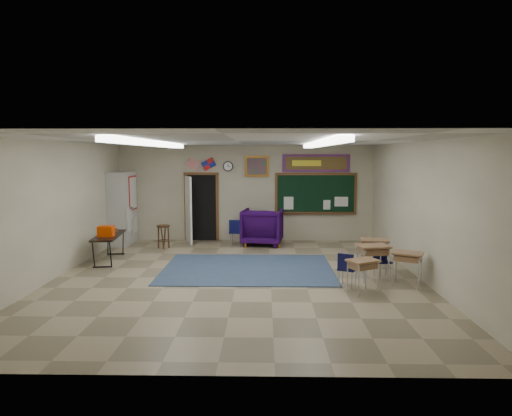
{
  "coord_description": "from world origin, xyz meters",
  "views": [
    {
      "loc": [
        0.6,
        -9.8,
        2.69
      ],
      "look_at": [
        0.38,
        1.5,
        1.38
      ],
      "focal_mm": 32.0,
      "sensor_mm": 36.0,
      "label": 1
    }
  ],
  "objects_px": {
    "wingback_armchair": "(262,227)",
    "wooden_stool": "(164,236)",
    "folding_table": "(109,247)",
    "student_desk_front_right": "(374,253)",
    "student_desk_front_left": "(373,261)"
  },
  "relations": [
    {
      "from": "wingback_armchair",
      "to": "wooden_stool",
      "type": "distance_m",
      "value": 2.94
    },
    {
      "from": "student_desk_front_left",
      "to": "student_desk_front_right",
      "type": "height_order",
      "value": "student_desk_front_left"
    },
    {
      "from": "student_desk_front_right",
      "to": "wooden_stool",
      "type": "xyz_separation_m",
      "value": [
        -5.49,
        2.58,
        -0.08
      ]
    },
    {
      "from": "folding_table",
      "to": "wooden_stool",
      "type": "distance_m",
      "value": 1.93
    },
    {
      "from": "wooden_stool",
      "to": "student_desk_front_right",
      "type": "bearing_deg",
      "value": -25.16
    },
    {
      "from": "student_desk_front_right",
      "to": "wooden_stool",
      "type": "bearing_deg",
      "value": 162.55
    },
    {
      "from": "student_desk_front_left",
      "to": "student_desk_front_right",
      "type": "xyz_separation_m",
      "value": [
        0.21,
        0.78,
        -0.01
      ]
    },
    {
      "from": "wingback_armchair",
      "to": "student_desk_front_left",
      "type": "relative_size",
      "value": 1.54
    },
    {
      "from": "wingback_armchair",
      "to": "folding_table",
      "type": "height_order",
      "value": "wingback_armchair"
    },
    {
      "from": "student_desk_front_right",
      "to": "folding_table",
      "type": "relative_size",
      "value": 0.45
    },
    {
      "from": "student_desk_front_left",
      "to": "wooden_stool",
      "type": "distance_m",
      "value": 6.25
    },
    {
      "from": "wooden_stool",
      "to": "folding_table",
      "type": "bearing_deg",
      "value": -122.59
    },
    {
      "from": "wingback_armchair",
      "to": "folding_table",
      "type": "xyz_separation_m",
      "value": [
        -3.91,
        -2.23,
        -0.17
      ]
    },
    {
      "from": "student_desk_front_left",
      "to": "folding_table",
      "type": "distance_m",
      "value": 6.54
    },
    {
      "from": "folding_table",
      "to": "student_desk_front_right",
      "type": "bearing_deg",
      "value": -14.19
    }
  ]
}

